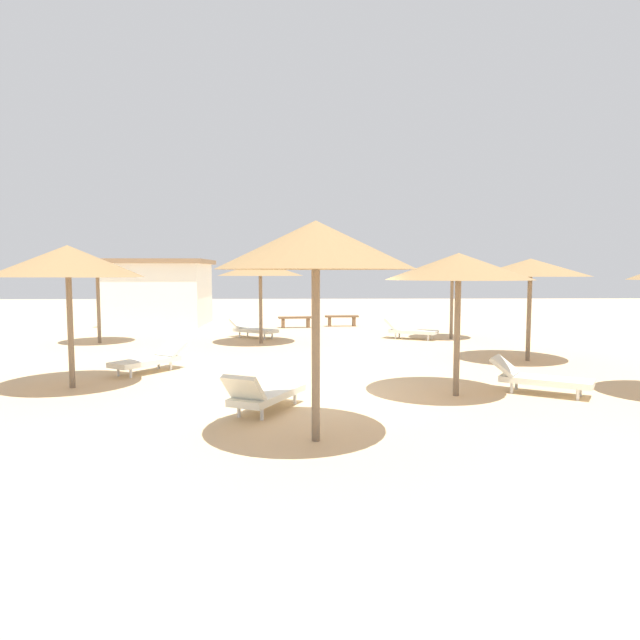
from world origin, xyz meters
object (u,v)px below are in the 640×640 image
Objects in this scene: beach_cabana at (160,292)px; lounger_5 at (539,378)px; parasol_3 at (452,269)px; lounger_4 at (264,394)px; parasol_9 at (97,270)px; lounger_2 at (253,329)px; parasol_2 at (260,269)px; parasol_1 at (68,261)px; lounger_1 at (150,359)px; parasol_5 at (458,267)px; parasol_8 at (530,268)px; bench_1 at (296,320)px; bench_0 at (342,319)px; parasol_4 at (316,246)px; lounger_3 at (410,330)px.

lounger_5 is at bearing -53.15° from beach_cabana.
parasol_3 is 12.33m from lounger_4.
parasol_9 is at bearing -175.76° from parasol_3.
parasol_2 is at bearing -75.29° from lounger_2.
parasol_1 is 1.55× the size of lounger_1.
parasol_1 is 1.07× the size of parasol_5.
parasol_3 is 1.46× the size of lounger_5.
parasol_8 is 16.92m from beach_cabana.
bench_1 is (1.52, 3.71, 0.03)m from lounger_2.
beach_cabana is at bearing 164.63° from bench_1.
lounger_1 is 12.59m from bench_0.
parasol_4 is (5.01, -3.79, 0.14)m from parasol_1.
parasol_5 is 1.45× the size of lounger_5.
lounger_3 is at bearing 114.45° from parasol_8.
parasol_2 is 6.28m from lounger_1.
lounger_3 is (5.73, -0.55, 0.01)m from lounger_2.
parasol_2 is 1.48× the size of lounger_4.
parasol_3 is 1.87× the size of bench_0.
lounger_1 is 1.28× the size of bench_0.
bench_1 is (-5.74, 4.18, -2.19)m from parasol_3.
parasol_8 reaches higher than bench_0.
lounger_4 is at bearing 117.65° from parasol_4.
parasol_8 reaches higher than lounger_1.
parasol_8 is (5.93, 7.04, -0.24)m from parasol_4.
bench_0 is at bearing 81.23° from lounger_4.
lounger_4 is at bearing -166.23° from lounger_5.
bench_1 is (-2.06, -0.60, 0.00)m from bench_0.
lounger_2 reaches higher than bench_0.
bench_1 is (1.09, 5.33, -2.18)m from parasol_2.
lounger_3 reaches higher than lounger_2.
lounger_1 is at bearing -139.24° from lounger_3.
lounger_3 is at bearing 11.39° from parasol_2.
parasol_9 reaches higher than lounger_4.
beach_cabana is at bearing 103.33° from lounger_1.
lounger_1 is at bearing 157.82° from parasol_5.
beach_cabana is at bearing 126.85° from lounger_5.
parasol_8 is 2.04× the size of bench_0.
parasol_4 reaches higher than parasol_1.
parasol_9 is at bearing -146.72° from bench_0.
parasol_2 is 5.84m from lounger_3.
parasol_8 is at bearing -65.55° from lounger_3.
parasol_5 is 7.56m from lounger_1.
bench_1 is (-4.21, 4.27, 0.03)m from lounger_3.
parasol_9 is at bearing -92.72° from beach_cabana.
parasol_8 is 0.68× the size of beach_cabana.
parasol_3 is at bearing -36.07° from bench_1.
parasol_1 reaches higher than parasol_2.
parasol_3 is 0.92× the size of parasol_8.
lounger_1 is at bearing -115.41° from bench_0.
bench_1 is at bearing 134.61° from lounger_3.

